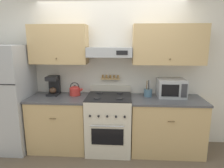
{
  "coord_description": "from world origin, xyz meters",
  "views": [
    {
      "loc": [
        0.25,
        -2.84,
        1.84
      ],
      "look_at": [
        0.05,
        0.28,
        1.16
      ],
      "focal_mm": 32.0,
      "sensor_mm": 36.0,
      "label": 1
    }
  ],
  "objects": [
    {
      "name": "counter_right",
      "position": [
        0.96,
        0.35,
        0.46
      ],
      "size": [
        1.18,
        0.69,
        0.91
      ],
      "color": "tan",
      "rests_on": "ground_plane"
    },
    {
      "name": "tea_kettle",
      "position": [
        -0.61,
        0.47,
        1.0
      ],
      "size": [
        0.24,
        0.18,
        0.23
      ],
      "color": "red",
      "rests_on": "counter_left"
    },
    {
      "name": "coffee_maker",
      "position": [
        -0.99,
        0.51,
        1.08
      ],
      "size": [
        0.19,
        0.25,
        0.33
      ],
      "color": "black",
      "rests_on": "counter_left"
    },
    {
      "name": "stove_range",
      "position": [
        0.0,
        0.33,
        0.48
      ],
      "size": [
        0.73,
        0.73,
        1.05
      ],
      "color": "beige",
      "rests_on": "ground_plane"
    },
    {
      "name": "utensil_crock",
      "position": [
        0.65,
        0.47,
        0.98
      ],
      "size": [
        0.14,
        0.14,
        0.28
      ],
      "color": "slate",
      "rests_on": "counter_right"
    },
    {
      "name": "counter_left",
      "position": [
        -0.86,
        0.35,
        0.46
      ],
      "size": [
        0.98,
        0.69,
        0.91
      ],
      "color": "tan",
      "rests_on": "ground_plane"
    },
    {
      "name": "wall_back",
      "position": [
        0.04,
        0.65,
        1.43
      ],
      "size": [
        5.2,
        0.46,
        2.55
      ],
      "color": "silver",
      "rests_on": "ground_plane"
    },
    {
      "name": "refrigerator",
      "position": [
        -1.75,
        0.3,
        0.89
      ],
      "size": [
        0.79,
        0.76,
        1.78
      ],
      "color": "#ADAFB5",
      "rests_on": "ground_plane"
    },
    {
      "name": "microwave",
      "position": [
        1.04,
        0.49,
        1.07
      ],
      "size": [
        0.45,
        0.39,
        0.3
      ],
      "color": "#ADAFB5",
      "rests_on": "counter_right"
    },
    {
      "name": "ground_plane",
      "position": [
        0.0,
        0.0,
        0.0
      ],
      "size": [
        16.0,
        16.0,
        0.0
      ],
      "primitive_type": "plane",
      "color": "brown"
    }
  ]
}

